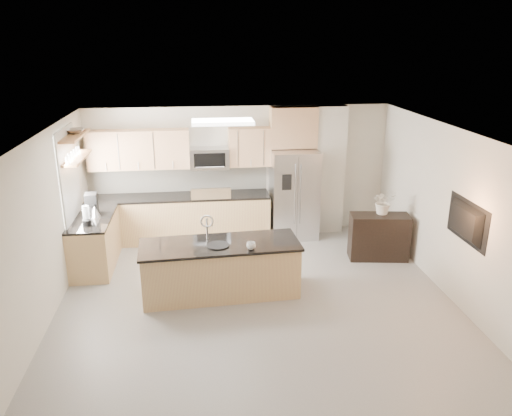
{
  "coord_description": "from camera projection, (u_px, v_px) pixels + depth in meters",
  "views": [
    {
      "loc": [
        -0.81,
        -6.51,
        3.85
      ],
      "look_at": [
        0.11,
        1.3,
        1.16
      ],
      "focal_mm": 35.0,
      "sensor_mm": 36.0,
      "label": 1
    }
  ],
  "objects": [
    {
      "name": "platter",
      "position": [
        218.0,
        245.0,
        7.58
      ],
      "size": [
        0.36,
        0.36,
        0.02
      ],
      "primitive_type": "cylinder",
      "rotation": [
        0.0,
        0.0,
        -0.03
      ],
      "color": "black",
      "rests_on": "island"
    },
    {
      "name": "left_counter",
      "position": [
        95.0,
        242.0,
        8.74
      ],
      "size": [
        0.66,
        1.5,
        0.92
      ],
      "color": "tan",
      "rests_on": "floor"
    },
    {
      "name": "kettle",
      "position": [
        95.0,
        211.0,
        8.6
      ],
      "size": [
        0.18,
        0.18,
        0.22
      ],
      "color": "#B7B7BA",
      "rests_on": "left_counter"
    },
    {
      "name": "ceiling",
      "position": [
        259.0,
        137.0,
        6.61
      ],
      "size": [
        6.0,
        6.5,
        0.02
      ],
      "primitive_type": "cube",
      "color": "white",
      "rests_on": "wall_back"
    },
    {
      "name": "flower_vase",
      "position": [
        384.0,
        196.0,
        8.91
      ],
      "size": [
        0.66,
        0.59,
        0.68
      ],
      "primitive_type": "imported",
      "rotation": [
        0.0,
        0.0,
        -0.09
      ],
      "color": "silver",
      "rests_on": "credenza"
    },
    {
      "name": "television",
      "position": [
        462.0,
        222.0,
        7.15
      ],
      "size": [
        0.14,
        1.08,
        0.62
      ],
      "primitive_type": "imported",
      "rotation": [
        0.0,
        0.0,
        1.57
      ],
      "color": "black",
      "rests_on": "wall_right"
    },
    {
      "name": "wall_left",
      "position": [
        38.0,
        238.0,
        6.7
      ],
      "size": [
        0.02,
        6.5,
        2.6
      ],
      "primitive_type": "cube",
      "color": "beige",
      "rests_on": "floor"
    },
    {
      "name": "microwave",
      "position": [
        209.0,
        158.0,
        9.72
      ],
      "size": [
        0.76,
        0.4,
        0.4
      ],
      "color": "#B7B7BA",
      "rests_on": "upper_cabinets"
    },
    {
      "name": "credenza",
      "position": [
        379.0,
        237.0,
        9.08
      ],
      "size": [
        1.1,
        0.58,
        0.84
      ],
      "primitive_type": "cube",
      "rotation": [
        0.0,
        0.0,
        -0.14
      ],
      "color": "black",
      "rests_on": "floor"
    },
    {
      "name": "coffee_maker",
      "position": [
        92.0,
        205.0,
        8.68
      ],
      "size": [
        0.22,
        0.26,
        0.38
      ],
      "color": "black",
      "rests_on": "left_counter"
    },
    {
      "name": "blender",
      "position": [
        86.0,
        217.0,
        8.17
      ],
      "size": [
        0.15,
        0.15,
        0.34
      ],
      "color": "black",
      "rests_on": "left_counter"
    },
    {
      "name": "wall_back",
      "position": [
        239.0,
        171.0,
        10.08
      ],
      "size": [
        6.0,
        0.02,
        2.6
      ],
      "primitive_type": "cube",
      "color": "beige",
      "rests_on": "floor"
    },
    {
      "name": "floor",
      "position": [
        259.0,
        310.0,
        7.45
      ],
      "size": [
        6.5,
        6.5,
        0.0
      ],
      "primitive_type": "plane",
      "color": "gray",
      "rests_on": "ground"
    },
    {
      "name": "cup",
      "position": [
        251.0,
        246.0,
        7.45
      ],
      "size": [
        0.16,
        0.16,
        0.11
      ],
      "primitive_type": "imported",
      "rotation": [
        0.0,
        0.0,
        -0.17
      ],
      "color": "silver",
      "rests_on": "island"
    },
    {
      "name": "shelf_upper",
      "position": [
        73.0,
        136.0,
        8.22
      ],
      "size": [
        0.3,
        1.2,
        0.04
      ],
      "primitive_type": "cube",
      "color": "olive",
      "rests_on": "wall_left"
    },
    {
      "name": "window",
      "position": [
        69.0,
        177.0,
        8.32
      ],
      "size": [
        0.04,
        1.15,
        1.65
      ],
      "color": "white",
      "rests_on": "wall_left"
    },
    {
      "name": "shelf_lower",
      "position": [
        76.0,
        158.0,
        8.34
      ],
      "size": [
        0.3,
        1.2,
        0.04
      ],
      "primitive_type": "cube",
      "color": "olive",
      "rests_on": "wall_left"
    },
    {
      "name": "island",
      "position": [
        220.0,
        268.0,
        7.81
      ],
      "size": [
        2.51,
        1.03,
        1.28
      ],
      "rotation": [
        0.0,
        0.0,
        0.06
      ],
      "color": "tan",
      "rests_on": "floor"
    },
    {
      "name": "partition_column",
      "position": [
        329.0,
        170.0,
        10.15
      ],
      "size": [
        0.6,
        0.3,
        2.6
      ],
      "primitive_type": "cube",
      "color": "beige",
      "rests_on": "floor"
    },
    {
      "name": "refrigerator",
      "position": [
        294.0,
        194.0,
        9.98
      ],
      "size": [
        0.92,
        0.78,
        1.78
      ],
      "color": "#B7B7BA",
      "rests_on": "floor"
    },
    {
      "name": "bowl",
      "position": [
        75.0,
        130.0,
        8.33
      ],
      "size": [
        0.47,
        0.47,
        0.1
      ],
      "primitive_type": "imported",
      "rotation": [
        0.0,
        0.0,
        0.21
      ],
      "color": "#B7B7BA",
      "rests_on": "shelf_upper"
    },
    {
      "name": "wall_front",
      "position": [
        309.0,
        375.0,
        3.98
      ],
      "size": [
        6.0,
        0.02,
        2.6
      ],
      "primitive_type": "cube",
      "color": "beige",
      "rests_on": "floor"
    },
    {
      "name": "back_counter",
      "position": [
        180.0,
        217.0,
        9.92
      ],
      "size": [
        3.55,
        0.66,
        1.44
      ],
      "color": "tan",
      "rests_on": "floor"
    },
    {
      "name": "upper_cabinets",
      "position": [
        173.0,
        149.0,
        9.62
      ],
      "size": [
        3.5,
        0.33,
        0.75
      ],
      "color": "tan",
      "rests_on": "wall_back"
    },
    {
      "name": "range",
      "position": [
        211.0,
        216.0,
        9.98
      ],
      "size": [
        0.76,
        0.64,
        1.14
      ],
      "color": "black",
      "rests_on": "floor"
    },
    {
      "name": "wall_right",
      "position": [
        460.0,
        220.0,
        7.36
      ],
      "size": [
        0.02,
        6.5,
        2.6
      ],
      "primitive_type": "cube",
      "color": "beige",
      "rests_on": "floor"
    },
    {
      "name": "ceiling_fixture",
      "position": [
        223.0,
        122.0,
        8.08
      ],
      "size": [
        1.0,
        0.5,
        0.06
      ],
      "primitive_type": "cube",
      "color": "white",
      "rests_on": "ceiling"
    }
  ]
}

